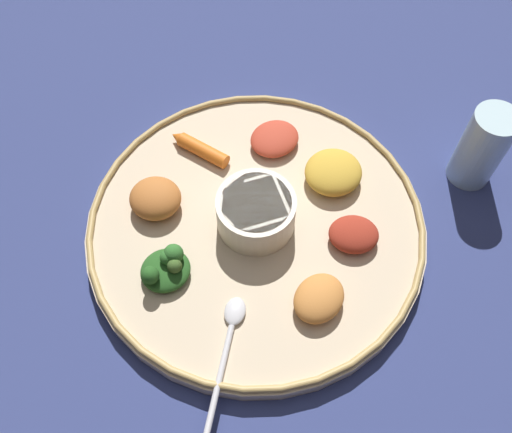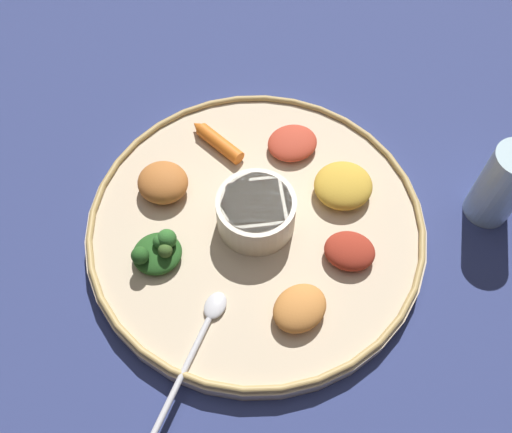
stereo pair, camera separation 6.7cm
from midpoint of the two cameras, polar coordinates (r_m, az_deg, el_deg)
name	(u,v)px [view 2 (the right image)]	position (r m, az deg, el deg)	size (l,w,h in m)	color
ground_plane	(256,231)	(0.70, 2.72, -1.77)	(2.40, 2.40, 0.00)	navy
platter	(256,227)	(0.69, 2.76, -1.33)	(0.42, 0.42, 0.02)	#C6B293
platter_rim	(256,221)	(0.68, 2.81, -0.76)	(0.42, 0.42, 0.01)	tan
center_bowl	(256,212)	(0.66, 2.90, 0.27)	(0.10, 0.10, 0.05)	beige
spoon	(200,338)	(0.61, -2.74, -12.80)	(0.17, 0.04, 0.01)	silver
greens_pile	(158,251)	(0.65, -7.36, -3.85)	(0.08, 0.08, 0.04)	#23511E
carrot_near_spoon	(217,141)	(0.74, -1.54, 7.68)	(0.06, 0.09, 0.02)	orange
mound_berbere_red	(292,143)	(0.74, 6.41, 7.43)	(0.07, 0.06, 0.02)	#B73D28
mound_squash	(300,308)	(0.62, 7.69, -9.73)	(0.06, 0.05, 0.03)	#C67A38
mound_lentil_yellow	(343,185)	(0.70, 11.77, 2.96)	(0.07, 0.07, 0.03)	gold
mound_beet	(350,251)	(0.66, 12.60, -3.78)	(0.06, 0.05, 0.03)	maroon
mound_chickpea	(163,182)	(0.70, -7.01, 3.33)	(0.06, 0.07, 0.03)	#B2662D
drinking_glass	(499,189)	(0.75, 26.41, 2.40)	(0.06, 0.06, 0.12)	silver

